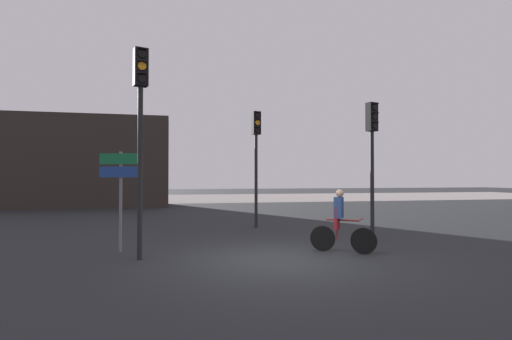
# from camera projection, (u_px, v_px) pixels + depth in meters

# --- Properties ---
(ground_plane) EXTENTS (120.00, 120.00, 0.00)m
(ground_plane) POSITION_uv_depth(u_px,v_px,m) (280.00, 260.00, 9.34)
(ground_plane) COLOR black
(water_strip) EXTENTS (80.00, 16.00, 0.01)m
(water_strip) POSITION_uv_depth(u_px,v_px,m) (197.00, 198.00, 37.76)
(water_strip) COLOR #9E937F
(water_strip) RESTS_ON ground
(distant_building) EXTENTS (15.91, 4.00, 5.91)m
(distant_building) POSITION_uv_depth(u_px,v_px,m) (43.00, 162.00, 25.81)
(distant_building) COLOR #2D2823
(distant_building) RESTS_ON ground
(traffic_light_near_left) EXTENTS (0.38, 0.40, 4.99)m
(traffic_light_near_left) POSITION_uv_depth(u_px,v_px,m) (140.00, 114.00, 9.41)
(traffic_light_near_left) COLOR black
(traffic_light_near_left) RESTS_ON ground
(traffic_light_near_right) EXTENTS (0.37, 0.39, 4.28)m
(traffic_light_near_right) POSITION_uv_depth(u_px,v_px,m) (372.00, 144.00, 12.51)
(traffic_light_near_right) COLOR black
(traffic_light_near_right) RESTS_ON ground
(traffic_light_center) EXTENTS (0.37, 0.39, 4.51)m
(traffic_light_center) POSITION_uv_depth(u_px,v_px,m) (256.00, 147.00, 15.54)
(traffic_light_center) COLOR black
(traffic_light_center) RESTS_ON ground
(direction_sign_post) EXTENTS (1.05, 0.37, 2.60)m
(direction_sign_post) POSITION_uv_depth(u_px,v_px,m) (120.00, 183.00, 10.33)
(direction_sign_post) COLOR slate
(direction_sign_post) RESTS_ON ground
(cyclist) EXTENTS (1.41, 1.03, 1.62)m
(cyclist) POSITION_uv_depth(u_px,v_px,m) (340.00, 220.00, 10.26)
(cyclist) COLOR black
(cyclist) RESTS_ON ground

